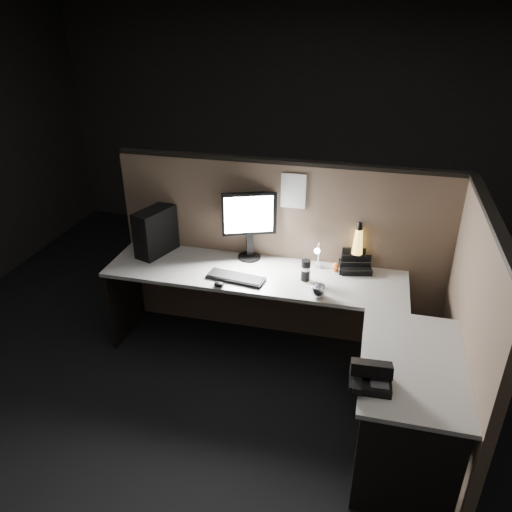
% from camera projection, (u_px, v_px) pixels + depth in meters
% --- Properties ---
extents(floor, '(6.00, 6.00, 0.00)m').
position_uv_depth(floor, '(255.00, 402.00, 3.61)').
color(floor, black).
rests_on(floor, ground).
extents(room_shell, '(6.00, 6.00, 6.00)m').
position_uv_depth(room_shell, '(254.00, 190.00, 2.86)').
color(room_shell, silver).
rests_on(room_shell, ground).
extents(partition_back, '(2.66, 0.06, 1.50)m').
position_uv_depth(partition_back, '(282.00, 253.00, 4.06)').
color(partition_back, brown).
rests_on(partition_back, ground).
extents(partition_right, '(0.06, 1.66, 1.50)m').
position_uv_depth(partition_right, '(468.00, 336.00, 3.07)').
color(partition_right, brown).
rests_on(partition_right, ground).
extents(desk, '(2.60, 1.60, 0.73)m').
position_uv_depth(desk, '(288.00, 320.00, 3.52)').
color(desk, beige).
rests_on(desk, ground).
extents(pc_tower, '(0.27, 0.40, 0.38)m').
position_uv_depth(pc_tower, '(156.00, 232.00, 4.03)').
color(pc_tower, black).
rests_on(pc_tower, desk).
extents(monitor, '(0.41, 0.20, 0.55)m').
position_uv_depth(monitor, '(249.00, 219.00, 3.89)').
color(monitor, black).
rests_on(monitor, desk).
extents(keyboard, '(0.45, 0.20, 0.02)m').
position_uv_depth(keyboard, '(236.00, 278.00, 3.73)').
color(keyboard, black).
rests_on(keyboard, desk).
extents(mouse, '(0.08, 0.06, 0.03)m').
position_uv_depth(mouse, '(219.00, 284.00, 3.63)').
color(mouse, black).
rests_on(mouse, desk).
extents(clip_lamp, '(0.04, 0.18, 0.23)m').
position_uv_depth(clip_lamp, '(318.00, 255.00, 3.78)').
color(clip_lamp, white).
rests_on(clip_lamp, desk).
extents(organizer, '(0.27, 0.25, 0.17)m').
position_uv_depth(organizer, '(355.00, 265.00, 3.84)').
color(organizer, black).
rests_on(organizer, desk).
extents(lava_lamp, '(0.10, 0.10, 0.38)m').
position_uv_depth(lava_lamp, '(357.00, 249.00, 3.82)').
color(lava_lamp, black).
rests_on(lava_lamp, desk).
extents(travel_mug, '(0.07, 0.07, 0.16)m').
position_uv_depth(travel_mug, '(306.00, 270.00, 3.68)').
color(travel_mug, black).
rests_on(travel_mug, desk).
extents(steel_mug, '(0.13, 0.13, 0.09)m').
position_uv_depth(steel_mug, '(319.00, 291.00, 3.49)').
color(steel_mug, silver).
rests_on(steel_mug, desk).
extents(figurine, '(0.05, 0.05, 0.05)m').
position_uv_depth(figurine, '(336.00, 266.00, 3.81)').
color(figurine, orange).
rests_on(figurine, desk).
extents(pinned_paper, '(0.19, 0.00, 0.27)m').
position_uv_depth(pinned_paper, '(293.00, 191.00, 3.76)').
color(pinned_paper, white).
rests_on(pinned_paper, partition_back).
extents(desk_phone, '(0.23, 0.24, 0.13)m').
position_uv_depth(desk_phone, '(370.00, 376.00, 2.70)').
color(desk_phone, black).
rests_on(desk_phone, desk).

